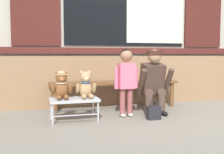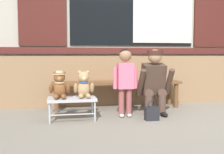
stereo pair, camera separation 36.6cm
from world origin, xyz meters
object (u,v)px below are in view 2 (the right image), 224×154
(adult_crouching, at_px, (154,82))
(wooden_bench_long, at_px, (117,86))
(small_display_bench, at_px, (72,100))
(child_standing, at_px, (125,75))
(handbag_on_ground, at_px, (152,113))
(teddy_bear_plain, at_px, (84,85))
(teddy_bear_with_hat, at_px, (60,85))

(adult_crouching, bearing_deg, wooden_bench_long, 127.47)
(small_display_bench, bearing_deg, adult_crouching, 6.00)
(child_standing, relative_size, handbag_on_ground, 3.52)
(teddy_bear_plain, bearing_deg, child_standing, 4.80)
(teddy_bear_with_hat, distance_m, adult_crouching, 1.36)
(handbag_on_ground, bearing_deg, small_display_bench, 168.08)
(teddy_bear_with_hat, bearing_deg, wooden_bench_long, 36.69)
(wooden_bench_long, xyz_separation_m, child_standing, (-0.02, -0.64, 0.22))
(small_display_bench, relative_size, handbag_on_ground, 2.35)
(handbag_on_ground, bearing_deg, child_standing, 137.78)
(wooden_bench_long, height_order, handbag_on_ground, wooden_bench_long)
(teddy_bear_plain, relative_size, child_standing, 0.38)
(small_display_bench, xyz_separation_m, teddy_bear_with_hat, (-0.16, 0.00, 0.21))
(teddy_bear_plain, bearing_deg, small_display_bench, -179.49)
(teddy_bear_plain, height_order, handbag_on_ground, teddy_bear_plain)
(teddy_bear_plain, distance_m, child_standing, 0.60)
(adult_crouching, bearing_deg, handbag_on_ground, -114.11)
(child_standing, bearing_deg, wooden_bench_long, 88.21)
(small_display_bench, xyz_separation_m, teddy_bear_plain, (0.16, 0.00, 0.20))
(teddy_bear_with_hat, relative_size, child_standing, 0.38)
(small_display_bench, height_order, teddy_bear_plain, teddy_bear_plain)
(wooden_bench_long, height_order, teddy_bear_plain, teddy_bear_plain)
(teddy_bear_with_hat, relative_size, handbag_on_ground, 1.34)
(teddy_bear_plain, bearing_deg, handbag_on_ground, -14.09)
(teddy_bear_plain, bearing_deg, teddy_bear_with_hat, 179.87)
(small_display_bench, xyz_separation_m, handbag_on_ground, (1.04, -0.22, -0.17))
(adult_crouching, bearing_deg, child_standing, -170.57)
(wooden_bench_long, bearing_deg, handbag_on_ground, -73.01)
(child_standing, bearing_deg, handbag_on_ground, -42.22)
(handbag_on_ground, bearing_deg, teddy_bear_with_hat, 169.53)
(adult_crouching, distance_m, handbag_on_ground, 0.54)
(small_display_bench, height_order, adult_crouching, adult_crouching)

